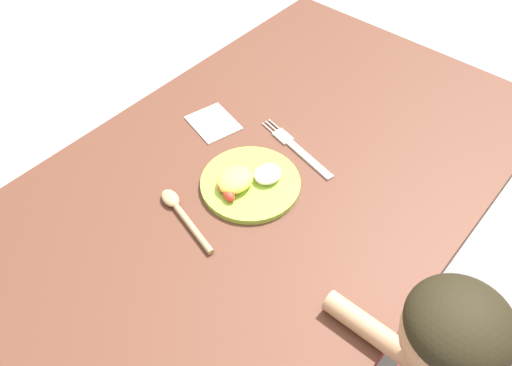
# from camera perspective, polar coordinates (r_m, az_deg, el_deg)

# --- Properties ---
(ground_plane) EXTENTS (8.00, 8.00, 0.00)m
(ground_plane) POSITION_cam_1_polar(r_m,az_deg,el_deg) (1.78, 0.77, -14.84)
(ground_plane) COLOR gray
(dining_table) EXTENTS (1.41, 0.85, 0.71)m
(dining_table) POSITION_cam_1_polar(r_m,az_deg,el_deg) (1.24, 1.06, -1.21)
(dining_table) COLOR #552F21
(dining_table) RESTS_ON ground_plane
(plate) EXTENTS (0.22, 0.22, 0.05)m
(plate) POSITION_cam_1_polar(r_m,az_deg,el_deg) (1.16, -0.89, 0.10)
(plate) COLOR #94BF3E
(plate) RESTS_ON dining_table
(fork) EXTENTS (0.07, 0.24, 0.01)m
(fork) POSITION_cam_1_polar(r_m,az_deg,el_deg) (1.25, 4.61, 3.66)
(fork) COLOR silver
(fork) RESTS_ON dining_table
(spoon) EXTENTS (0.07, 0.20, 0.02)m
(spoon) POSITION_cam_1_polar(r_m,az_deg,el_deg) (1.12, -8.28, -3.12)
(spoon) COLOR tan
(spoon) RESTS_ON dining_table
(napkin) EXTENTS (0.13, 0.14, 0.00)m
(napkin) POSITION_cam_1_polar(r_m,az_deg,el_deg) (1.32, -4.70, 6.57)
(napkin) COLOR white
(napkin) RESTS_ON dining_table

